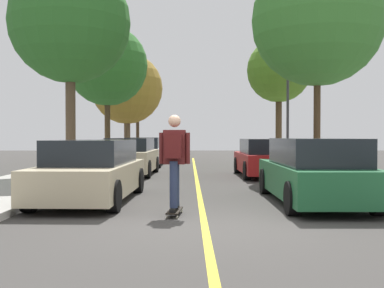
{
  "coord_description": "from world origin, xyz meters",
  "views": [
    {
      "loc": [
        -0.25,
        -7.79,
        1.48
      ],
      "look_at": [
        -0.16,
        8.26,
        1.21
      ],
      "focal_mm": 44.07,
      "sensor_mm": 36.0,
      "label": 1
    }
  ],
  "objects_px": {
    "parked_car_right_nearest": "(313,171)",
    "skateboard": "(175,211)",
    "parked_car_left_far": "(144,152)",
    "street_tree_right_nearest": "(317,20)",
    "parked_car_left_nearest": "(92,171)",
    "streetlamp": "(288,102)",
    "street_tree_left_nearest": "(70,23)",
    "skateboarder": "(174,156)",
    "parked_car_right_near": "(264,158)",
    "street_tree_left_farthest": "(138,101)",
    "street_tree_left_far": "(127,89)",
    "parked_car_left_near": "(131,157)",
    "street_tree_left_near": "(107,66)",
    "street_tree_right_near": "(279,71)"
  },
  "relations": [
    {
      "from": "parked_car_left_nearest",
      "to": "street_tree_right_nearest",
      "type": "bearing_deg",
      "value": 41.71
    },
    {
      "from": "parked_car_right_nearest",
      "to": "skateboard",
      "type": "height_order",
      "value": "parked_car_right_nearest"
    },
    {
      "from": "parked_car_right_near",
      "to": "street_tree_left_far",
      "type": "relative_size",
      "value": 0.64
    },
    {
      "from": "skateboarder",
      "to": "street_tree_right_nearest",
      "type": "bearing_deg",
      "value": 59.02
    },
    {
      "from": "street_tree_left_farthest",
      "to": "skateboarder",
      "type": "relative_size",
      "value": 3.14
    },
    {
      "from": "parked_car_left_nearest",
      "to": "street_tree_left_nearest",
      "type": "distance_m",
      "value": 7.34
    },
    {
      "from": "parked_car_left_far",
      "to": "street_tree_right_nearest",
      "type": "xyz_separation_m",
      "value": [
        6.79,
        -6.55,
        4.9
      ]
    },
    {
      "from": "parked_car_left_nearest",
      "to": "street_tree_left_far",
      "type": "distance_m",
      "value": 20.52
    },
    {
      "from": "street_tree_left_far",
      "to": "streetlamp",
      "type": "height_order",
      "value": "street_tree_left_far"
    },
    {
      "from": "street_tree_right_near",
      "to": "street_tree_right_nearest",
      "type": "bearing_deg",
      "value": -90.0
    },
    {
      "from": "street_tree_right_nearest",
      "to": "skateboarder",
      "type": "relative_size",
      "value": 4.41
    },
    {
      "from": "parked_car_left_nearest",
      "to": "parked_car_right_near",
      "type": "relative_size",
      "value": 1.08
    },
    {
      "from": "parked_car_left_nearest",
      "to": "street_tree_left_near",
      "type": "bearing_deg",
      "value": 98.29
    },
    {
      "from": "parked_car_right_near",
      "to": "street_tree_left_near",
      "type": "bearing_deg",
      "value": 137.25
    },
    {
      "from": "parked_car_right_nearest",
      "to": "street_tree_left_near",
      "type": "bearing_deg",
      "value": 117.41
    },
    {
      "from": "street_tree_left_nearest",
      "to": "skateboarder",
      "type": "xyz_separation_m",
      "value": [
        3.78,
        -7.4,
        -4.22
      ]
    },
    {
      "from": "parked_car_left_nearest",
      "to": "street_tree_right_nearest",
      "type": "height_order",
      "value": "street_tree_right_nearest"
    },
    {
      "from": "parked_car_left_far",
      "to": "streetlamp",
      "type": "relative_size",
      "value": 0.94
    },
    {
      "from": "parked_car_left_far",
      "to": "street_tree_left_near",
      "type": "distance_m",
      "value": 4.65
    },
    {
      "from": "streetlamp",
      "to": "street_tree_left_farthest",
      "type": "bearing_deg",
      "value": 118.53
    },
    {
      "from": "street_tree_left_near",
      "to": "street_tree_left_far",
      "type": "height_order",
      "value": "street_tree_left_near"
    },
    {
      "from": "street_tree_left_nearest",
      "to": "skateboard",
      "type": "distance_m",
      "value": 9.8
    },
    {
      "from": "parked_car_left_near",
      "to": "street_tree_left_near",
      "type": "relative_size",
      "value": 0.62
    },
    {
      "from": "parked_car_left_nearest",
      "to": "streetlamp",
      "type": "distance_m",
      "value": 12.77
    },
    {
      "from": "parked_car_left_far",
      "to": "streetlamp",
      "type": "xyz_separation_m",
      "value": [
        6.7,
        -1.98,
        2.33
      ]
    },
    {
      "from": "street_tree_left_far",
      "to": "streetlamp",
      "type": "bearing_deg",
      "value": -47.88
    },
    {
      "from": "skateboard",
      "to": "skateboarder",
      "type": "xyz_separation_m",
      "value": [
        -0.0,
        -0.03,
        1.02
      ]
    },
    {
      "from": "street_tree_left_nearest",
      "to": "skateboarder",
      "type": "relative_size",
      "value": 4.1
    },
    {
      "from": "parked_car_left_near",
      "to": "street_tree_left_nearest",
      "type": "height_order",
      "value": "street_tree_left_nearest"
    },
    {
      "from": "street_tree_left_farthest",
      "to": "skateboard",
      "type": "bearing_deg",
      "value": -82.38
    },
    {
      "from": "parked_car_left_near",
      "to": "street_tree_right_nearest",
      "type": "bearing_deg",
      "value": -8.72
    },
    {
      "from": "parked_car_right_near",
      "to": "street_tree_left_nearest",
      "type": "height_order",
      "value": "street_tree_left_nearest"
    },
    {
      "from": "parked_car_right_nearest",
      "to": "street_tree_left_far",
      "type": "relative_size",
      "value": 0.7
    },
    {
      "from": "parked_car_right_near",
      "to": "street_tree_left_farthest",
      "type": "bearing_deg",
      "value": 108.78
    },
    {
      "from": "parked_car_left_near",
      "to": "parked_car_left_far",
      "type": "relative_size",
      "value": 0.91
    },
    {
      "from": "parked_car_left_far",
      "to": "skateboarder",
      "type": "distance_m",
      "value": 14.75
    },
    {
      "from": "parked_car_left_nearest",
      "to": "street_tree_left_near",
      "type": "relative_size",
      "value": 0.69
    },
    {
      "from": "street_tree_left_nearest",
      "to": "skateboarder",
      "type": "bearing_deg",
      "value": -62.94
    },
    {
      "from": "parked_car_left_far",
      "to": "street_tree_right_near",
      "type": "xyz_separation_m",
      "value": [
        6.79,
        0.64,
        4.11
      ]
    },
    {
      "from": "parked_car_left_far",
      "to": "street_tree_left_nearest",
      "type": "relative_size",
      "value": 0.65
    },
    {
      "from": "street_tree_left_near",
      "to": "skateboard",
      "type": "relative_size",
      "value": 7.96
    },
    {
      "from": "parked_car_right_near",
      "to": "street_tree_left_farthest",
      "type": "relative_size",
      "value": 0.78
    },
    {
      "from": "street_tree_left_near",
      "to": "street_tree_left_nearest",
      "type": "bearing_deg",
      "value": -90.0
    },
    {
      "from": "parked_car_right_nearest",
      "to": "street_tree_left_nearest",
      "type": "height_order",
      "value": "street_tree_left_nearest"
    },
    {
      "from": "parked_car_left_near",
      "to": "parked_car_left_far",
      "type": "distance_m",
      "value": 5.51
    },
    {
      "from": "parked_car_left_nearest",
      "to": "parked_car_left_near",
      "type": "height_order",
      "value": "parked_car_left_near"
    },
    {
      "from": "street_tree_left_near",
      "to": "street_tree_right_near",
      "type": "bearing_deg",
      "value": 4.03
    },
    {
      "from": "parked_car_left_nearest",
      "to": "street_tree_right_near",
      "type": "relative_size",
      "value": 0.74
    },
    {
      "from": "street_tree_right_nearest",
      "to": "street_tree_left_near",
      "type": "bearing_deg",
      "value": 142.62
    },
    {
      "from": "street_tree_left_nearest",
      "to": "street_tree_left_far",
      "type": "distance_m",
      "value": 14.7
    }
  ]
}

